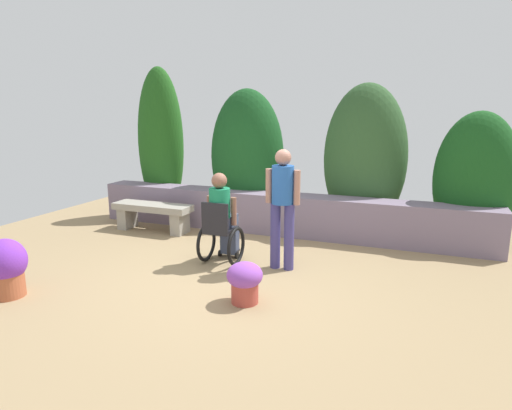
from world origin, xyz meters
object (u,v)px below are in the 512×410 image
person_standing_companion (283,201)px  flower_pot_terracotta_by_wall (245,280)px  flower_pot_purple_near (6,267)px  person_in_wheelchair (222,221)px  stone_bench (153,213)px

person_standing_companion → flower_pot_terracotta_by_wall: (-0.06, -1.22, -0.70)m
flower_pot_purple_near → person_in_wheelchair: bearing=47.2°
person_standing_companion → flower_pot_terracotta_by_wall: bearing=-84.6°
stone_bench → person_in_wheelchair: size_ratio=1.13×
stone_bench → person_in_wheelchair: 2.22m
stone_bench → person_standing_companion: bearing=-11.4°
stone_bench → flower_pot_purple_near: flower_pot_purple_near is taller
person_standing_companion → flower_pot_terracotta_by_wall: size_ratio=3.45×
stone_bench → flower_pot_terracotta_by_wall: bearing=-30.6°
person_in_wheelchair → person_standing_companion: person_standing_companion is taller
flower_pot_purple_near → flower_pot_terracotta_by_wall: size_ratio=1.46×
person_in_wheelchair → flower_pot_terracotta_by_wall: bearing=-47.1°
person_in_wheelchair → flower_pot_purple_near: bearing=-126.0°
stone_bench → flower_pot_purple_near: (0.05, -3.10, 0.03)m
person_standing_companion → person_in_wheelchair: bearing=-167.8°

